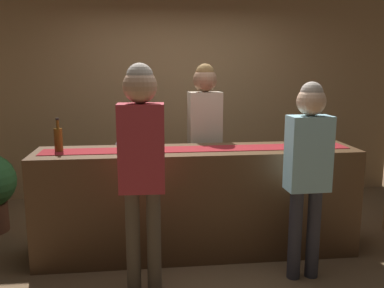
{
  "coord_description": "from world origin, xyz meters",
  "views": [
    {
      "loc": [
        -0.48,
        -3.69,
        1.76
      ],
      "look_at": [
        -0.05,
        0.0,
        1.06
      ],
      "focal_mm": 38.69,
      "sensor_mm": 36.0,
      "label": 1
    }
  ],
  "objects_px": {
    "wine_glass_near_customer": "(141,141)",
    "wine_glass_mid_counter": "(119,141)",
    "customer_sipping": "(308,161)",
    "bartender": "(205,128)",
    "wine_bottle_amber": "(58,139)",
    "wine_bottle_clear": "(292,134)",
    "customer_browsing": "(142,154)"
  },
  "relations": [
    {
      "from": "wine_bottle_clear",
      "to": "wine_glass_near_customer",
      "type": "distance_m",
      "value": 1.45
    },
    {
      "from": "wine_glass_near_customer",
      "to": "customer_browsing",
      "type": "distance_m",
      "value": 0.56
    },
    {
      "from": "wine_bottle_amber",
      "to": "customer_sipping",
      "type": "xyz_separation_m",
      "value": [
        2.06,
        -0.62,
        -0.11
      ]
    },
    {
      "from": "wine_bottle_amber",
      "to": "customer_sipping",
      "type": "distance_m",
      "value": 2.16
    },
    {
      "from": "wine_glass_mid_counter",
      "to": "bartender",
      "type": "height_order",
      "value": "bartender"
    },
    {
      "from": "wine_bottle_amber",
      "to": "bartender",
      "type": "bearing_deg",
      "value": 21.48
    },
    {
      "from": "wine_glass_near_customer",
      "to": "wine_bottle_amber",
      "type": "bearing_deg",
      "value": 168.74
    },
    {
      "from": "customer_sipping",
      "to": "customer_browsing",
      "type": "distance_m",
      "value": 1.34
    },
    {
      "from": "wine_bottle_amber",
      "to": "wine_glass_near_customer",
      "type": "distance_m",
      "value": 0.74
    },
    {
      "from": "wine_bottle_clear",
      "to": "customer_sipping",
      "type": "height_order",
      "value": "customer_sipping"
    },
    {
      "from": "wine_glass_near_customer",
      "to": "bartender",
      "type": "bearing_deg",
      "value": 46.0
    },
    {
      "from": "bartender",
      "to": "customer_sipping",
      "type": "relative_size",
      "value": 1.09
    },
    {
      "from": "wine_glass_near_customer",
      "to": "wine_glass_mid_counter",
      "type": "relative_size",
      "value": 1.0
    },
    {
      "from": "customer_sipping",
      "to": "wine_bottle_amber",
      "type": "bearing_deg",
      "value": 161.85
    },
    {
      "from": "wine_glass_mid_counter",
      "to": "customer_sipping",
      "type": "bearing_deg",
      "value": -18.12
    },
    {
      "from": "wine_glass_near_customer",
      "to": "customer_sipping",
      "type": "distance_m",
      "value": 1.42
    },
    {
      "from": "bartender",
      "to": "customer_browsing",
      "type": "bearing_deg",
      "value": 56.96
    },
    {
      "from": "wine_glass_near_customer",
      "to": "wine_bottle_clear",
      "type": "bearing_deg",
      "value": 7.86
    },
    {
      "from": "wine_glass_mid_counter",
      "to": "customer_sipping",
      "type": "distance_m",
      "value": 1.61
    },
    {
      "from": "wine_glass_near_customer",
      "to": "wine_glass_mid_counter",
      "type": "height_order",
      "value": "same"
    },
    {
      "from": "wine_glass_near_customer",
      "to": "wine_glass_mid_counter",
      "type": "xyz_separation_m",
      "value": [
        -0.19,
        0.03,
        0.0
      ]
    },
    {
      "from": "customer_browsing",
      "to": "bartender",
      "type": "bearing_deg",
      "value": 64.4
    },
    {
      "from": "wine_glass_near_customer",
      "to": "customer_sipping",
      "type": "bearing_deg",
      "value": -19.44
    },
    {
      "from": "wine_glass_mid_counter",
      "to": "customer_browsing",
      "type": "relative_size",
      "value": 0.08
    },
    {
      "from": "customer_browsing",
      "to": "customer_sipping",
      "type": "bearing_deg",
      "value": 5.99
    },
    {
      "from": "wine_bottle_clear",
      "to": "wine_bottle_amber",
      "type": "relative_size",
      "value": 1.0
    },
    {
      "from": "wine_bottle_clear",
      "to": "wine_glass_mid_counter",
      "type": "bearing_deg",
      "value": -173.97
    },
    {
      "from": "wine_bottle_amber",
      "to": "wine_glass_mid_counter",
      "type": "bearing_deg",
      "value": -12.33
    },
    {
      "from": "customer_sipping",
      "to": "bartender",
      "type": "bearing_deg",
      "value": 118.37
    },
    {
      "from": "wine_glass_mid_counter",
      "to": "bartender",
      "type": "bearing_deg",
      "value": 37.86
    },
    {
      "from": "wine_bottle_clear",
      "to": "customer_sipping",
      "type": "relative_size",
      "value": 0.18
    },
    {
      "from": "wine_bottle_amber",
      "to": "wine_glass_near_customer",
      "type": "height_order",
      "value": "wine_bottle_amber"
    }
  ]
}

